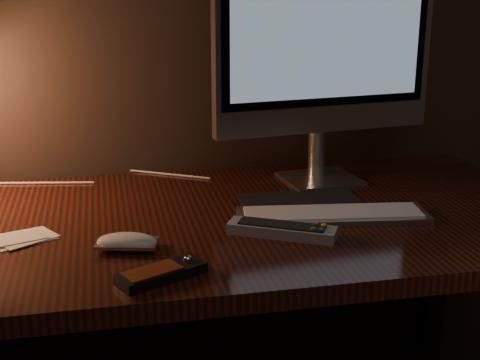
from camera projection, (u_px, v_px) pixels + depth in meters
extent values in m
cube|color=#3B150D|center=(204.00, 226.00, 1.47)|extent=(1.60, 0.75, 0.04)
cube|color=black|center=(433.00, 285.00, 2.03)|extent=(0.06, 0.06, 0.71)
cube|color=black|center=(186.00, 275.00, 1.87)|extent=(1.48, 0.02, 0.51)
cube|color=silver|center=(320.00, 179.00, 1.73)|extent=(0.21, 0.19, 0.01)
cylinder|color=silver|center=(317.00, 151.00, 1.74)|extent=(0.05, 0.05, 0.12)
cube|color=silver|center=(326.00, 37.00, 1.61)|extent=(0.57, 0.11, 0.47)
cube|color=black|center=(329.00, 24.00, 1.59)|extent=(0.53, 0.07, 0.39)
cube|color=#87A0B8|center=(329.00, 24.00, 1.59)|extent=(0.49, 0.06, 0.35)
cube|color=silver|center=(333.00, 214.00, 1.46)|extent=(0.43, 0.17, 0.02)
cube|color=black|center=(304.00, 206.00, 1.53)|extent=(0.29, 0.24, 0.00)
ellipsoid|color=white|center=(127.00, 244.00, 1.29)|extent=(0.13, 0.09, 0.02)
cube|color=black|center=(162.00, 274.00, 1.17)|extent=(0.17, 0.12, 0.02)
cube|color=maroon|center=(161.00, 268.00, 1.16)|extent=(0.11, 0.09, 0.00)
sphere|color=silver|center=(161.00, 267.00, 1.16)|extent=(0.02, 0.02, 0.02)
cube|color=gray|center=(282.00, 230.00, 1.36)|extent=(0.22, 0.15, 0.02)
cube|color=black|center=(282.00, 225.00, 1.35)|extent=(0.18, 0.12, 0.00)
cylinder|color=red|center=(282.00, 223.00, 1.35)|extent=(0.01, 0.01, 0.00)
cylinder|color=#0C8C19|center=(282.00, 223.00, 1.35)|extent=(0.01, 0.01, 0.00)
cylinder|color=gold|center=(282.00, 223.00, 1.35)|extent=(0.01, 0.01, 0.00)
cylinder|color=#1433BF|center=(282.00, 223.00, 1.35)|extent=(0.01, 0.01, 0.00)
cube|color=white|center=(23.00, 238.00, 1.34)|extent=(0.14, 0.12, 0.01)
cylinder|color=white|center=(95.00, 179.00, 1.73)|extent=(0.58, 0.25, 0.01)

